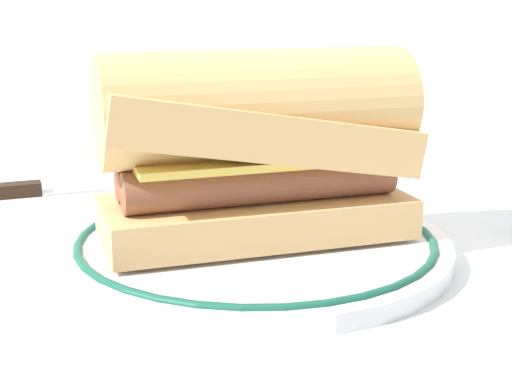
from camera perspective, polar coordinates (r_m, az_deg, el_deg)
ground_plane at (r=0.54m, az=2.45°, el=-4.21°), size 1.50×1.50×0.00m
plate at (r=0.53m, az=0.00°, el=-3.90°), size 0.26×0.26×0.01m
sausage_sandwich at (r=0.51m, az=0.00°, el=3.71°), size 0.22×0.16×0.12m
butter_knife at (r=0.71m, az=-15.28°, el=0.19°), size 0.14×0.07×0.01m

